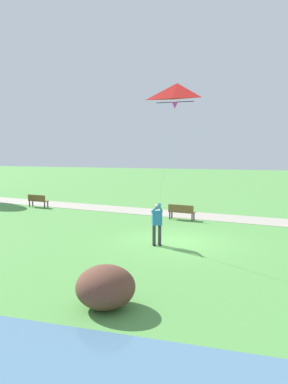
{
  "coord_description": "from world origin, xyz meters",
  "views": [
    {
      "loc": [
        -15.84,
        -3.44,
        4.0
      ],
      "look_at": [
        -0.43,
        1.31,
        2.17
      ],
      "focal_mm": 35.62,
      "sensor_mm": 36.0,
      "label": 1
    }
  ],
  "objects_px": {
    "person_kite_flyer": "(157,221)",
    "park_bench_far_walkway": "(38,200)",
    "park_bench_near_walkway": "(181,211)",
    "lakeside_shrub": "(106,287)",
    "flying_kite": "(177,97)"
  },
  "relations": [
    {
      "from": "flying_kite",
      "to": "park_bench_far_walkway",
      "type": "xyz_separation_m",
      "value": [
        9.53,
        11.74,
        -5.26
      ]
    },
    {
      "from": "park_bench_near_walkway",
      "to": "park_bench_far_walkway",
      "type": "xyz_separation_m",
      "value": [
        1.67,
        10.37,
        0.0
      ]
    },
    {
      "from": "park_bench_near_walkway",
      "to": "lakeside_shrub",
      "type": "bearing_deg",
      "value": -177.32
    },
    {
      "from": "park_bench_near_walkway",
      "to": "lakeside_shrub",
      "type": "xyz_separation_m",
      "value": [
        -12.35,
        -0.58,
        0.03
      ]
    },
    {
      "from": "person_kite_flyer",
      "to": "lakeside_shrub",
      "type": "height_order",
      "value": "person_kite_flyer"
    },
    {
      "from": "person_kite_flyer",
      "to": "lakeside_shrub",
      "type": "bearing_deg",
      "value": -176.44
    },
    {
      "from": "lakeside_shrub",
      "to": "park_bench_near_walkway",
      "type": "bearing_deg",
      "value": 2.68
    },
    {
      "from": "person_kite_flyer",
      "to": "park_bench_near_walkway",
      "type": "bearing_deg",
      "value": 1.72
    },
    {
      "from": "person_kite_flyer",
      "to": "park_bench_far_walkway",
      "type": "height_order",
      "value": "person_kite_flyer"
    },
    {
      "from": "flying_kite",
      "to": "lakeside_shrub",
      "type": "xyz_separation_m",
      "value": [
        -4.5,
        0.8,
        -5.23
      ]
    },
    {
      "from": "flying_kite",
      "to": "park_bench_near_walkway",
      "type": "bearing_deg",
      "value": 9.93
    },
    {
      "from": "person_kite_flyer",
      "to": "park_bench_far_walkway",
      "type": "xyz_separation_m",
      "value": [
        7.61,
        10.54,
        -0.54
      ]
    },
    {
      "from": "person_kite_flyer",
      "to": "park_bench_near_walkway",
      "type": "distance_m",
      "value": 5.96
    },
    {
      "from": "flying_kite",
      "to": "park_bench_near_walkway",
      "type": "distance_m",
      "value": 9.56
    },
    {
      "from": "person_kite_flyer",
      "to": "park_bench_far_walkway",
      "type": "relative_size",
      "value": 1.18
    }
  ]
}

